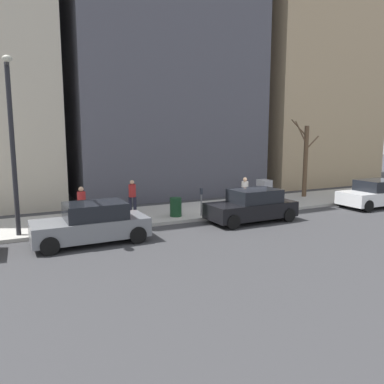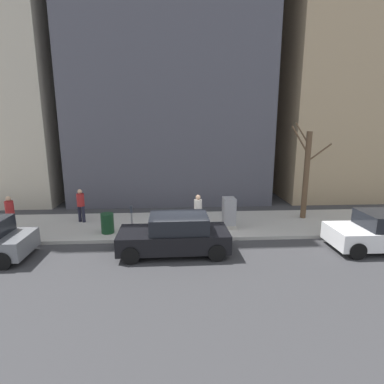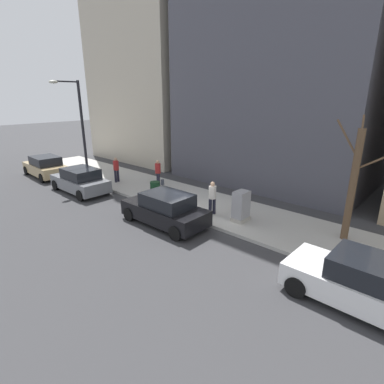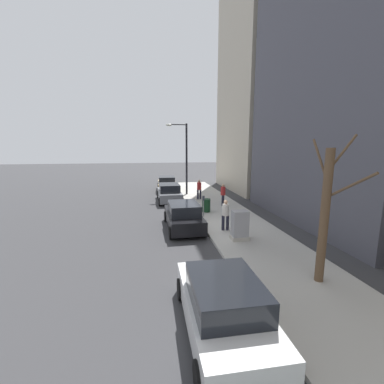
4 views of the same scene
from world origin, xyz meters
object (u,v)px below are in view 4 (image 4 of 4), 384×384
Objects in this scene: bare_tree at (325,213)px; pedestrian_far_corner at (199,188)px; parked_car_grey at (169,193)px; pedestrian_midblock at (223,193)px; parked_car_white at (223,306)px; parking_meter at (203,204)px; trash_bin at (206,205)px; pedestrian_near_meter at (226,213)px; parked_car_black at (184,216)px; parked_car_tan at (167,184)px; utility_box at (240,226)px; streetlamp at (184,153)px; office_tower_right at (280,69)px.

bare_tree is 14.13m from pedestrian_far_corner.
parked_car_grey is 4.78m from pedestrian_midblock.
pedestrian_midblock is at bearing 74.10° from parked_car_white.
parking_meter reaches higher than trash_bin.
pedestrian_midblock is (3.80, 12.94, 0.35)m from parked_car_white.
bare_tree is at bearing 23.57° from parked_car_white.
pedestrian_near_meter is (0.13, -4.06, 0.49)m from trash_bin.
pedestrian_far_corner is at bearing 71.42° from parked_car_black.
pedestrian_midblock is at bearing 87.59° from pedestrian_near_meter.
pedestrian_midblock is at bearing 90.30° from bare_tree.
pedestrian_near_meter reaches higher than parked_car_black.
parked_car_white is 0.99× the size of parked_car_tan.
parked_car_grey is 4.94m from trash_bin.
utility_box is 0.22× the size of streetlamp.
trash_bin is 0.54× the size of pedestrian_near_meter.
streetlamp is 4.01m from pedestrian_far_corner.
pedestrian_near_meter is 8.38m from pedestrian_far_corner.
parked_car_grey is 4.39m from streetlamp.
parked_car_black is 7.69m from pedestrian_far_corner.
pedestrian_midblock is at bearing -76.23° from pedestrian_far_corner.
pedestrian_near_meter reaches higher than trash_bin.
parked_car_tan is 19.95m from bare_tree.
parked_car_grey is 2.95× the size of utility_box.
parked_car_white is 2.54× the size of pedestrian_near_meter.
parking_meter is 0.05× the size of office_tower_right.
parked_car_grey is 0.17× the size of office_tower_right.
parked_car_black is at bearing -133.46° from office_tower_right.
pedestrian_midblock reaches higher than parked_car_tan.
bare_tree is at bearing -74.88° from parked_car_grey.
bare_tree reaches higher than utility_box.
parked_car_grey is at bearing 90.74° from parked_car_black.
bare_tree is at bearing -112.95° from office_tower_right.
bare_tree is at bearing -81.96° from streetlamp.
parked_car_tan is at bearing 101.68° from trash_bin.
trash_bin is (-1.72, 9.68, -1.90)m from bare_tree.
bare_tree reaches higher than parked_car_grey.
parked_car_grey is 2.54× the size of pedestrian_near_meter.
parked_car_grey is 17.58m from office_tower_right.
bare_tree is 6.01m from pedestrian_near_meter.
utility_box is at bearing -85.86° from trash_bin.
parked_car_white is 1.00× the size of parked_car_grey.
parked_car_tan is at bearing 178.30° from office_tower_right.
trash_bin is at bearing 55.58° from parked_car_black.
parking_meter is at bearing -79.58° from parked_car_tan.
parked_car_black is 2.55× the size of pedestrian_near_meter.
bare_tree is 2.93× the size of pedestrian_far_corner.
parked_car_black is 3.13× the size of parking_meter.
pedestrian_far_corner reaches higher than utility_box.
bare_tree is at bearing -76.89° from parked_car_tan.
streetlamp reaches higher than trash_bin.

